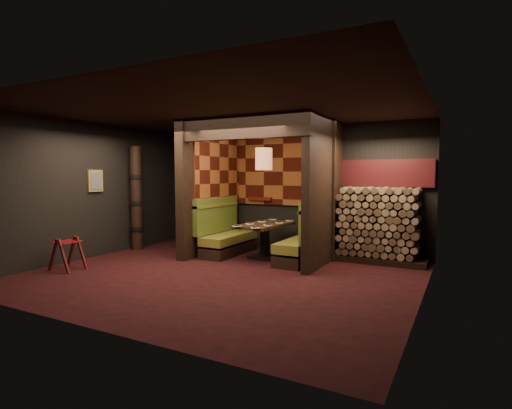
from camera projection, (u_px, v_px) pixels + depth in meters
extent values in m
cube|color=black|center=(221.00, 275.00, 6.98)|extent=(6.50, 5.50, 0.02)
cube|color=black|center=(220.00, 109.00, 6.76)|extent=(6.50, 5.50, 0.02)
cube|color=black|center=(285.00, 189.00, 9.30)|extent=(6.50, 0.02, 2.85)
cube|color=black|center=(86.00, 204.00, 4.44)|extent=(6.50, 0.02, 2.85)
cube|color=black|center=(90.00, 190.00, 8.39)|extent=(0.02, 5.50, 2.85)
cube|color=black|center=(425.00, 199.00, 5.35)|extent=(0.02, 5.50, 2.85)
cube|color=black|center=(210.00, 189.00, 8.96)|extent=(0.20, 2.20, 2.85)
cube|color=black|center=(325.00, 191.00, 7.76)|extent=(0.15, 2.10, 2.85)
cube|color=black|center=(240.00, 127.00, 7.41)|extent=(2.85, 0.18, 0.44)
cube|color=brown|center=(283.00, 172.00, 9.24)|extent=(2.40, 0.06, 1.55)
cube|color=brown|center=(219.00, 170.00, 9.02)|extent=(0.04, 1.85, 1.45)
cube|color=#5E1111|center=(260.00, 199.00, 9.51)|extent=(0.60, 0.12, 0.07)
cube|color=black|center=(229.00, 249.00, 8.82)|extent=(0.55, 1.60, 0.22)
cube|color=olive|center=(229.00, 238.00, 8.80)|extent=(0.55, 1.60, 0.18)
cube|color=#456B1D|center=(216.00, 219.00, 8.93)|extent=(0.12, 1.60, 0.78)
cube|color=olive|center=(216.00, 204.00, 8.91)|extent=(0.15, 1.60, 0.06)
cube|color=black|center=(300.00, 256.00, 8.04)|extent=(0.55, 1.60, 0.22)
cube|color=olive|center=(300.00, 244.00, 8.02)|extent=(0.55, 1.60, 0.18)
cube|color=#456B1D|center=(316.00, 226.00, 7.83)|extent=(0.12, 1.60, 0.78)
cube|color=olive|center=(317.00, 208.00, 7.81)|extent=(0.15, 1.60, 0.06)
cube|color=black|center=(265.00, 256.00, 8.40)|extent=(0.59, 0.59, 0.06)
cylinder|color=black|center=(265.00, 242.00, 8.38)|extent=(0.20, 0.20, 0.67)
cube|color=#372516|center=(265.00, 225.00, 8.35)|extent=(0.85, 1.43, 0.06)
cylinder|color=white|center=(237.00, 226.00, 7.86)|extent=(0.18, 0.18, 0.01)
cube|color=black|center=(237.00, 225.00, 7.86)|extent=(0.08, 0.11, 0.02)
cylinder|color=white|center=(255.00, 228.00, 7.63)|extent=(0.18, 0.18, 0.01)
cube|color=black|center=(255.00, 227.00, 7.63)|extent=(0.08, 0.11, 0.02)
cylinder|color=white|center=(250.00, 224.00, 8.26)|extent=(0.18, 0.18, 0.01)
cube|color=black|center=(250.00, 223.00, 8.26)|extent=(0.08, 0.11, 0.02)
cylinder|color=white|center=(268.00, 225.00, 8.03)|extent=(0.18, 0.18, 0.01)
cube|color=black|center=(268.00, 224.00, 8.03)|extent=(0.08, 0.11, 0.02)
cylinder|color=white|center=(262.00, 221.00, 8.66)|extent=(0.18, 0.18, 0.01)
cube|color=black|center=(262.00, 221.00, 8.66)|extent=(0.08, 0.11, 0.02)
cylinder|color=white|center=(279.00, 223.00, 8.43)|extent=(0.18, 0.18, 0.01)
cube|color=black|center=(279.00, 222.00, 8.43)|extent=(0.08, 0.11, 0.02)
cylinder|color=white|center=(273.00, 219.00, 9.06)|extent=(0.18, 0.18, 0.01)
cube|color=black|center=(273.00, 219.00, 9.06)|extent=(0.08, 0.11, 0.02)
cylinder|color=white|center=(290.00, 221.00, 8.83)|extent=(0.18, 0.18, 0.01)
cube|color=black|center=(290.00, 220.00, 8.83)|extent=(0.08, 0.11, 0.02)
cylinder|color=#A1633D|center=(264.00, 159.00, 8.20)|extent=(0.35, 0.35, 0.45)
sphere|color=#FFC672|center=(264.00, 159.00, 8.20)|extent=(0.18, 0.18, 0.18)
cylinder|color=black|center=(264.00, 134.00, 8.17)|extent=(0.02, 0.02, 0.55)
cube|color=olive|center=(95.00, 181.00, 8.45)|extent=(0.04, 0.36, 0.46)
cube|color=#3F3F3F|center=(96.00, 181.00, 8.44)|extent=(0.01, 0.27, 0.36)
cube|color=#440D0A|center=(53.00, 256.00, 7.25)|extent=(0.29, 0.04, 0.64)
cube|color=#440D0A|center=(64.00, 257.00, 7.11)|extent=(0.29, 0.04, 0.64)
cube|color=#440D0A|center=(71.00, 252.00, 7.58)|extent=(0.29, 0.04, 0.64)
cube|color=#440D0A|center=(82.00, 254.00, 7.44)|extent=(0.29, 0.04, 0.64)
cube|color=maroon|center=(62.00, 241.00, 7.40)|extent=(0.05, 0.39, 0.01)
cube|color=maroon|center=(67.00, 242.00, 7.33)|extent=(0.05, 0.39, 0.01)
cube|color=maroon|center=(73.00, 242.00, 7.26)|extent=(0.05, 0.39, 0.01)
cylinder|color=black|center=(136.00, 198.00, 9.28)|extent=(0.26, 0.26, 2.40)
cylinder|color=black|center=(137.00, 228.00, 9.33)|extent=(0.31, 0.31, 0.09)
cylinder|color=black|center=(136.00, 203.00, 9.29)|extent=(0.31, 0.31, 0.09)
cylinder|color=black|center=(136.00, 177.00, 9.24)|extent=(0.31, 0.31, 0.09)
cube|color=black|center=(381.00, 259.00, 7.98)|extent=(1.73, 0.70, 0.12)
cube|color=brown|center=(382.00, 222.00, 7.92)|extent=(1.73, 0.70, 1.38)
cube|color=maroon|center=(386.00, 173.00, 8.14)|extent=(1.83, 0.10, 0.56)
cube|color=black|center=(333.00, 191.00, 7.95)|extent=(0.08, 0.08, 2.85)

